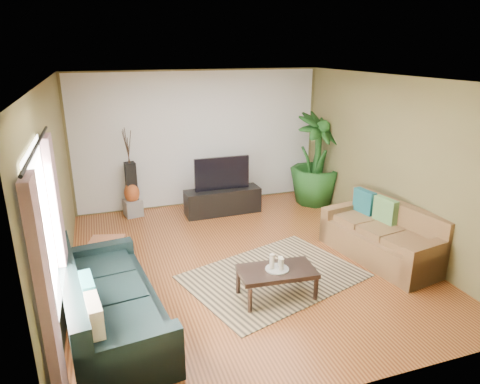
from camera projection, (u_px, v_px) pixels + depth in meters
name	position (u px, v px, depth m)	size (l,w,h in m)	color
floor	(244.00, 261.00, 6.53)	(5.50, 5.50, 0.00)	#9C5628
ceiling	(245.00, 79.00, 5.66)	(5.50, 5.50, 0.00)	white
wall_back	(199.00, 139.00, 8.56)	(5.00, 5.00, 0.00)	brown
wall_front	(351.00, 264.00, 3.63)	(5.00, 5.00, 0.00)	brown
wall_left	(56.00, 195.00, 5.34)	(5.50, 5.50, 0.00)	brown
wall_right	(392.00, 162.00, 6.85)	(5.50, 5.50, 0.00)	brown
backwall_panel	(200.00, 139.00, 8.56)	(4.90, 4.90, 0.00)	white
window_pane	(45.00, 243.00, 3.89)	(1.80, 1.80, 0.00)	white
curtain_near	(48.00, 312.00, 3.32)	(0.08, 0.35, 2.20)	gray
curtain_far	(60.00, 235.00, 4.66)	(0.08, 0.35, 2.20)	gray
curtain_rod	(36.00, 146.00, 3.62)	(0.03, 0.03, 1.90)	black
sofa_left	(110.00, 296.00, 4.83)	(2.29, 0.98, 0.85)	black
sofa_right	(382.00, 232.00, 6.50)	(1.87, 0.84, 0.85)	brown
area_rug	(274.00, 276.00, 6.09)	(2.36, 1.67, 0.01)	tan
coffee_table	(277.00, 283.00, 5.53)	(0.98, 0.53, 0.40)	black
candle_tray	(277.00, 269.00, 5.47)	(0.30, 0.30, 0.01)	#989993
candle_tall	(272.00, 261.00, 5.44)	(0.06, 0.06, 0.20)	beige
candle_mid	(281.00, 264.00, 5.42)	(0.06, 0.06, 0.15)	beige
candle_short	(280.00, 261.00, 5.52)	(0.06, 0.06, 0.12)	white
tv_stand	(223.00, 201.00, 8.35)	(1.47, 0.44, 0.49)	black
television	(222.00, 173.00, 8.19)	(1.08, 0.06, 0.64)	black
speaker_left	(132.00, 189.00, 8.18)	(0.19, 0.21, 1.05)	black
speaker_right	(242.00, 182.00, 8.88)	(0.16, 0.18, 0.88)	black
potted_plant	(316.00, 159.00, 8.70)	(1.04, 1.04, 1.86)	#174316
plant_pot	(314.00, 196.00, 8.96)	(0.34, 0.34, 0.27)	black
pedestal	(133.00, 208.00, 8.25)	(0.32, 0.32, 0.32)	gray
vase	(132.00, 193.00, 8.16)	(0.29, 0.29, 0.41)	#93411A
side_table	(108.00, 257.00, 6.12)	(0.47, 0.47, 0.50)	#985331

